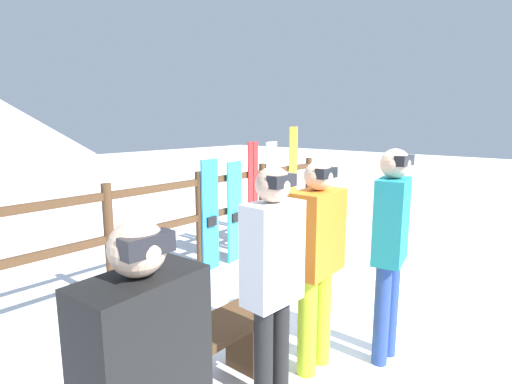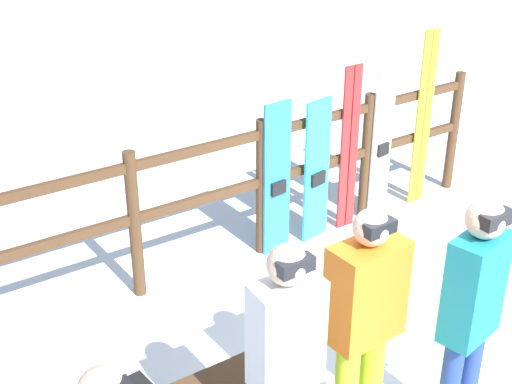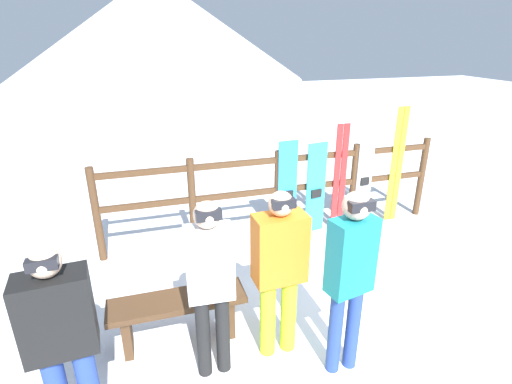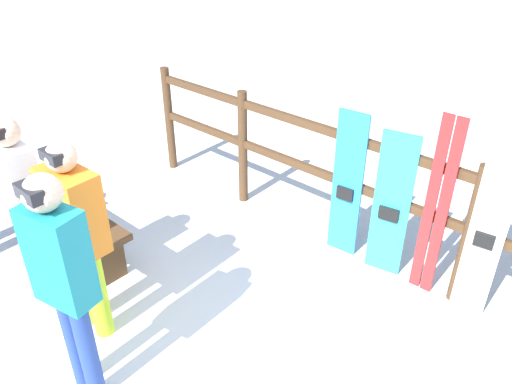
% 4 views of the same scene
% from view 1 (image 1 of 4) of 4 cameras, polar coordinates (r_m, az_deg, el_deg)
% --- Properties ---
extents(ground_plane, '(40.00, 40.00, 0.00)m').
position_cam_1_polar(ground_plane, '(4.10, 11.39, -17.47)').
color(ground_plane, white).
extents(fence, '(4.95, 0.10, 1.27)m').
position_cam_1_polar(fence, '(5.01, -8.04, -3.13)').
color(fence, '#4C331E').
rests_on(fence, ground).
extents(bench, '(1.27, 0.36, 0.48)m').
position_cam_1_polar(bench, '(2.89, -8.89, -22.02)').
color(bench, '#4C331E').
rests_on(bench, ground).
extents(person_orange, '(0.46, 0.26, 1.60)m').
position_cam_1_polar(person_orange, '(3.01, 8.62, -8.65)').
color(person_orange, '#B7D826').
rests_on(person_orange, ground).
extents(person_teal, '(0.41, 0.28, 1.69)m').
position_cam_1_polar(person_teal, '(3.23, 18.68, -6.31)').
color(person_teal, navy).
rests_on(person_teal, ground).
extents(person_white, '(0.39, 0.23, 1.63)m').
position_cam_1_polar(person_white, '(2.48, 2.38, -11.78)').
color(person_white, black).
rests_on(person_white, ground).
extents(snowboard_blue, '(0.29, 0.07, 1.42)m').
position_cam_1_polar(snowboard_blue, '(5.06, -6.55, -3.42)').
color(snowboard_blue, '#288CE0').
rests_on(snowboard_blue, ground).
extents(snowboard_cyan, '(0.31, 0.10, 1.36)m').
position_cam_1_polar(snowboard_cyan, '(5.36, -3.06, -2.92)').
color(snowboard_cyan, '#2DBFCC').
rests_on(snowboard_cyan, ground).
extents(ski_pair_red, '(0.20, 0.02, 1.60)m').
position_cam_1_polar(ski_pair_red, '(5.61, -0.44, -1.00)').
color(ski_pair_red, red).
rests_on(ski_pair_red, ground).
extents(snowboard_white, '(0.26, 0.08, 1.59)m').
position_cam_1_polar(snowboard_white, '(5.92, 2.19, -0.54)').
color(snowboard_white, white).
rests_on(snowboard_white, ground).
extents(ski_pair_yellow, '(0.19, 0.02, 1.79)m').
position_cam_1_polar(ski_pair_yellow, '(6.33, 5.25, 1.11)').
color(ski_pair_yellow, yellow).
rests_on(ski_pair_yellow, ground).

